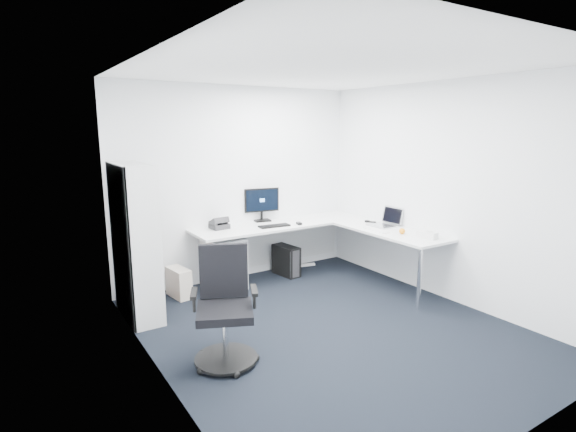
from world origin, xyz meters
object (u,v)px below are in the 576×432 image
monitor (262,204)px  laptop (381,217)px  task_chair (225,308)px  l_desk (299,255)px  bookshelf (135,242)px

monitor → laptop: (1.21, -1.20, -0.12)m
task_chair → l_desk: bearing=63.7°
monitor → l_desk: bearing=-60.9°
task_chair → monitor: (1.58, 2.09, 0.50)m
bookshelf → laptop: 3.22m
task_chair → laptop: size_ratio=2.95×
laptop → task_chair: bearing=-163.5°
monitor → laptop: monitor is taller
l_desk → monitor: bearing=109.2°
l_desk → bookshelf: size_ratio=1.54×
task_chair → monitor: bearing=77.5°
l_desk → laptop: 1.26m
bookshelf → monitor: bearing=16.4°
l_desk → monitor: (-0.22, 0.63, 0.64)m
bookshelf → task_chair: bearing=-75.9°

